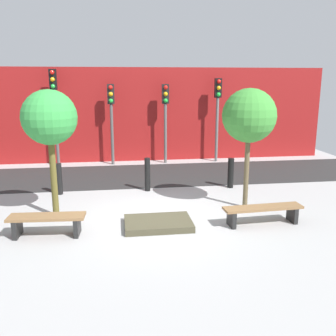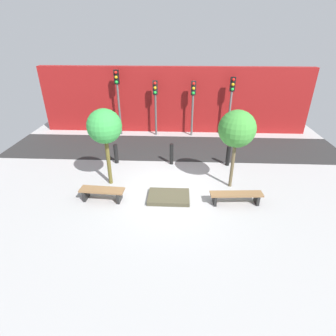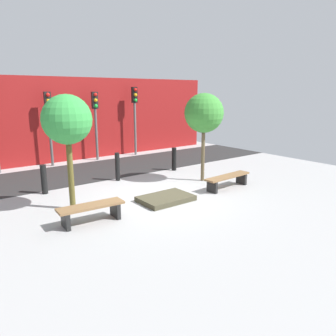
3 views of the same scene
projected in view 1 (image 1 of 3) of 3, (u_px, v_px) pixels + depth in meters
ground_plane at (156, 220)px, 9.29m from camera, size 18.00×18.00×0.00m
road_strip at (143, 175)px, 13.64m from camera, size 18.00×3.45×0.01m
building_facade at (138, 115)px, 15.93m from camera, size 16.20×0.50×3.91m
bench_left at (47, 221)px, 8.27m from camera, size 1.69×0.58×0.47m
bench_right at (263, 211)px, 8.94m from camera, size 1.95×0.52×0.45m
planter_bed at (158, 223)px, 8.86m from camera, size 1.58×1.07×0.15m
tree_behind_left_bench at (49, 119)px, 8.98m from camera, size 1.34×1.34×3.18m
tree_behind_right_bench at (249, 116)px, 9.65m from camera, size 1.41×1.41×3.19m
bollard_far_left at (59, 179)px, 11.27m from camera, size 0.19×0.19×0.96m
bollard_left at (147, 174)px, 11.62m from camera, size 0.17×0.17×1.05m
bollard_center at (231, 173)px, 11.99m from camera, size 0.19×0.19×0.96m
traffic_light_west at (54, 100)px, 14.55m from camera, size 0.28×0.27×3.80m
traffic_light_mid_west at (111, 109)px, 14.92m from camera, size 0.28×0.27×3.24m
traffic_light_mid_east at (165, 109)px, 15.21m from camera, size 0.28×0.27×3.23m
traffic_light_east at (218, 105)px, 15.47m from camera, size 0.28×0.27×3.46m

